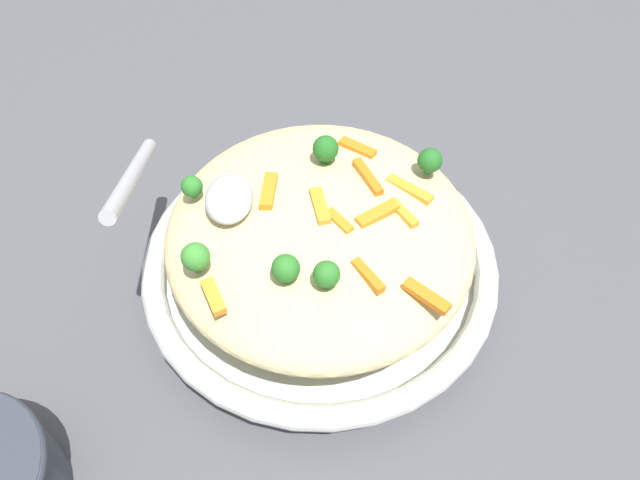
{
  "coord_description": "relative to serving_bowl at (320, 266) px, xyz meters",
  "views": [
    {
      "loc": [
        -0.33,
        0.02,
        0.47
      ],
      "look_at": [
        0.0,
        0.0,
        0.06
      ],
      "focal_mm": 32.96,
      "sensor_mm": 36.0,
      "label": 1
    }
  ],
  "objects": [
    {
      "name": "broccoli_floret_5",
      "position": [
        0.04,
        -0.1,
        0.09
      ],
      "size": [
        0.02,
        0.02,
        0.03
      ],
      "color": "#205B1C",
      "rests_on": "pasta_mound"
    },
    {
      "name": "carrot_piece_1",
      "position": [
        -0.01,
        -0.05,
        0.08
      ],
      "size": [
        0.03,
        0.04,
        0.01
      ],
      "primitive_type": "cube",
      "rotation": [
        0.0,
        0.0,
        5.24
      ],
      "color": "orange",
      "rests_on": "pasta_mound"
    },
    {
      "name": "serving_bowl",
      "position": [
        0.0,
        0.0,
        0.0
      ],
      "size": [
        0.33,
        0.33,
        0.05
      ],
      "color": "silver",
      "rests_on": "ground_plane"
    },
    {
      "name": "ground_plane",
      "position": [
        0.0,
        0.0,
        -0.03
      ],
      "size": [
        2.4,
        2.4,
        0.0
      ],
      "primitive_type": "plane",
      "color": "#4C4C51"
    },
    {
      "name": "carrot_piece_10",
      "position": [
        -0.01,
        -0.07,
        0.08
      ],
      "size": [
        0.03,
        0.02,
        0.01
      ],
      "primitive_type": "cube",
      "rotation": [
        0.0,
        0.0,
        0.51
      ],
      "color": "orange",
      "rests_on": "pasta_mound"
    },
    {
      "name": "carrot_piece_0",
      "position": [
        -0.09,
        -0.07,
        0.08
      ],
      "size": [
        0.03,
        0.03,
        0.01
      ],
      "primitive_type": "cube",
      "rotation": [
        0.0,
        0.0,
        0.79
      ],
      "color": "orange",
      "rests_on": "pasta_mound"
    },
    {
      "name": "carrot_piece_8",
      "position": [
        0.03,
        -0.04,
        0.08
      ],
      "size": [
        0.04,
        0.02,
        0.01
      ],
      "primitive_type": "cube",
      "rotation": [
        0.0,
        0.0,
        3.51
      ],
      "color": "orange",
      "rests_on": "pasta_mound"
    },
    {
      "name": "carrot_piece_4",
      "position": [
        0.02,
        0.04,
        0.08
      ],
      "size": [
        0.04,
        0.02,
        0.01
      ],
      "primitive_type": "cube",
      "rotation": [
        0.0,
        0.0,
        3.0
      ],
      "color": "orange",
      "rests_on": "pasta_mound"
    },
    {
      "name": "broccoli_floret_1",
      "position": [
        -0.07,
        0.0,
        0.09
      ],
      "size": [
        0.02,
        0.02,
        0.03
      ],
      "color": "#296820",
      "rests_on": "pasta_mound"
    },
    {
      "name": "broccoli_floret_3",
      "position": [
        0.03,
        0.11,
        0.08
      ],
      "size": [
        0.02,
        0.02,
        0.02
      ],
      "color": "#296820",
      "rests_on": "pasta_mound"
    },
    {
      "name": "pasta_mound",
      "position": [
        0.0,
        0.0,
        0.05
      ],
      "size": [
        0.28,
        0.27,
        0.06
      ],
      "primitive_type": "ellipsoid",
      "color": "#DBC689",
      "rests_on": "serving_bowl"
    },
    {
      "name": "broccoli_floret_4",
      "position": [
        -0.07,
        0.03,
        0.09
      ],
      "size": [
        0.02,
        0.02,
        0.03
      ],
      "color": "#296820",
      "rests_on": "pasta_mound"
    },
    {
      "name": "broccoli_floret_2",
      "position": [
        -0.05,
        0.1,
        0.09
      ],
      "size": [
        0.02,
        0.02,
        0.03
      ],
      "color": "#377928",
      "rests_on": "pasta_mound"
    },
    {
      "name": "carrot_piece_3",
      "position": [
        -0.0,
        -0.0,
        0.08
      ],
      "size": [
        0.04,
        0.02,
        0.01
      ],
      "primitive_type": "cube",
      "rotation": [
        0.0,
        0.0,
        0.15
      ],
      "color": "orange",
      "rests_on": "pasta_mound"
    },
    {
      "name": "carrot_piece_5",
      "position": [
        -0.08,
        0.08,
        0.08
      ],
      "size": [
        0.03,
        0.02,
        0.01
      ],
      "primitive_type": "cube",
      "rotation": [
        0.0,
        0.0,
        3.53
      ],
      "color": "orange",
      "rests_on": "pasta_mound"
    },
    {
      "name": "broccoli_floret_0",
      "position": [
        0.06,
        -0.01,
        0.09
      ],
      "size": [
        0.02,
        0.02,
        0.03
      ],
      "color": "#205B1C",
      "rests_on": "pasta_mound"
    },
    {
      "name": "carrot_piece_7",
      "position": [
        -0.07,
        -0.03,
        0.08
      ],
      "size": [
        0.03,
        0.02,
        0.01
      ],
      "primitive_type": "cube",
      "rotation": [
        0.0,
        0.0,
        3.68
      ],
      "color": "orange",
      "rests_on": "pasta_mound"
    },
    {
      "name": "carrot_piece_6",
      "position": [
        0.08,
        -0.04,
        0.08
      ],
      "size": [
        0.03,
        0.03,
        0.01
      ],
      "primitive_type": "cube",
      "rotation": [
        0.0,
        0.0,
        4.06
      ],
      "color": "orange",
      "rests_on": "pasta_mound"
    },
    {
      "name": "serving_spoon",
      "position": [
        0.01,
        0.1,
        0.1
      ],
      "size": [
        0.15,
        0.1,
        0.08
      ],
      "color": "#B7B7BC",
      "rests_on": "pasta_mound"
    },
    {
      "name": "carrot_piece_9",
      "position": [
        0.02,
        -0.08,
        0.08
      ],
      "size": [
        0.04,
        0.04,
        0.01
      ],
      "primitive_type": "cube",
      "rotation": [
        0.0,
        0.0,
        0.84
      ],
      "color": "orange",
      "rests_on": "pasta_mound"
    },
    {
      "name": "carrot_piece_2",
      "position": [
        -0.02,
        -0.01,
        0.08
      ],
      "size": [
        0.03,
        0.02,
        0.01
      ],
      "primitive_type": "cube",
      "rotation": [
        0.0,
        0.0,
        3.75
      ],
      "color": "orange",
      "rests_on": "pasta_mound"
    }
  ]
}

